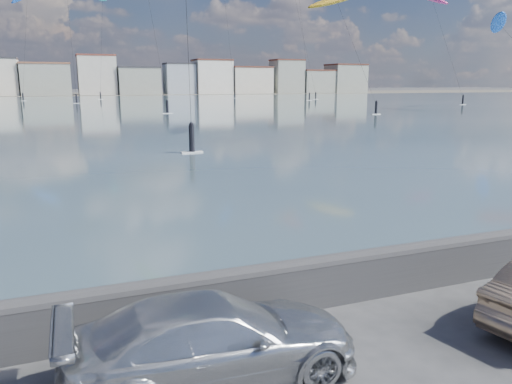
% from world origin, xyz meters
% --- Properties ---
extents(bay_water, '(500.00, 177.00, 0.00)m').
position_xyz_m(bay_water, '(0.00, 91.50, 0.01)').
color(bay_water, '#365760').
rests_on(bay_water, ground).
extents(far_shore_strip, '(500.00, 60.00, 0.00)m').
position_xyz_m(far_shore_strip, '(0.00, 200.00, 0.01)').
color(far_shore_strip, '#4C473D').
rests_on(far_shore_strip, ground).
extents(seawall, '(400.00, 0.36, 1.08)m').
position_xyz_m(seawall, '(0.00, 2.70, 0.58)').
color(seawall, '#28282B').
rests_on(seawall, ground).
extents(far_buildings, '(240.79, 13.26, 14.60)m').
position_xyz_m(far_buildings, '(1.31, 186.00, 6.03)').
color(far_buildings, '#CCB293').
rests_on(far_buildings, ground).
extents(car_silver, '(4.58, 1.93, 1.32)m').
position_xyz_m(car_silver, '(-0.87, 1.00, 0.66)').
color(car_silver, '#BABEC2').
rests_on(car_silver, ground).
extents(kitesurfer_5, '(5.93, 18.09, 28.18)m').
position_xyz_m(kitesurfer_5, '(11.10, 147.87, 26.72)').
color(kitesurfer_5, '#19BFBF').
rests_on(kitesurfer_5, ground).
extents(kitesurfer_9, '(4.91, 19.77, 24.93)m').
position_xyz_m(kitesurfer_9, '(76.64, 89.43, 22.41)').
color(kitesurfer_9, '#E5338C').
rests_on(kitesurfer_9, ground).
extents(kitesurfer_11, '(7.66, 19.74, 16.80)m').
position_xyz_m(kitesurfer_11, '(71.75, 65.38, 14.67)').
color(kitesurfer_11, blue).
rests_on(kitesurfer_11, ground).
extents(kitesurfer_12, '(10.45, 17.60, 19.90)m').
position_xyz_m(kitesurfer_12, '(41.05, 69.94, 17.55)').
color(kitesurfer_12, '#BF8C19').
rests_on(kitesurfer_12, ground).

